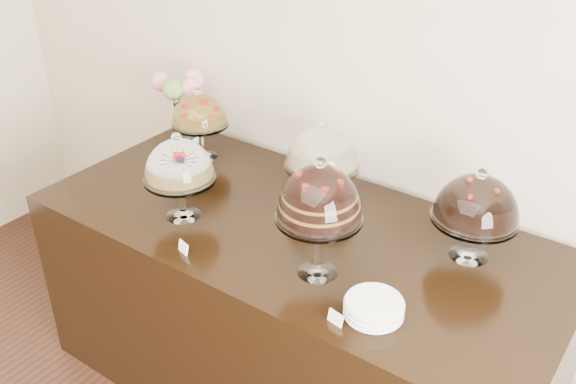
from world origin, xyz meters
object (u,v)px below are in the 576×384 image
Objects in this scene: cake_stand_sugar_sponge at (179,165)px; plate_stack at (374,308)px; display_counter at (295,311)px; cake_stand_dark_choco at (477,203)px; cake_stand_fruit_tart at (199,113)px; flower_vase at (182,99)px; cake_stand_cheesecake at (323,151)px; cake_stand_choco_layer at (319,198)px.

cake_stand_sugar_sponge is 1.94× the size of plate_stack.
cake_stand_dark_choco is (0.66, 0.21, 0.68)m from display_counter.
cake_stand_dark_choco is (1.08, 0.42, -0.01)m from cake_stand_sugar_sponge.
display_counter is 6.11× the size of cake_stand_fruit_tart.
flower_vase is (-0.18, 0.08, 0.00)m from cake_stand_fruit_tart.
flower_vase is at bearing 175.47° from cake_stand_cheesecake.
cake_stand_sugar_sponge is 0.60m from cake_stand_cheesecake.
cake_stand_sugar_sponge is 1.04× the size of cake_stand_cheesecake.
cake_stand_fruit_tart is at bearing 154.83° from cake_stand_choco_layer.
cake_stand_fruit_tart is at bearing 123.94° from cake_stand_sugar_sponge.
cake_stand_fruit_tart is at bearing -22.69° from flower_vase.
cake_stand_choco_layer is at bearing -24.78° from flower_vase.
display_counter is 4.69× the size of cake_stand_choco_layer.
cake_stand_choco_layer reaches higher than cake_stand_fruit_tart.
cake_stand_choco_layer reaches higher than display_counter.
display_counter is at bearing -18.80° from cake_stand_fruit_tart.
display_counter is 0.78m from plate_stack.
display_counter is 6.05× the size of cake_stand_cheesecake.
cake_stand_dark_choco is at bearing 17.75° from display_counter.
plate_stack is at bearing -17.67° from cake_stand_choco_layer.
flower_vase reaches higher than display_counter.
cake_stand_choco_layer reaches higher than cake_stand_cheesecake.
cake_stand_cheesecake is at bearing 50.13° from cake_stand_sugar_sponge.
display_counter is 1.19m from flower_vase.
flower_vase is at bearing 155.22° from cake_stand_choco_layer.
cake_stand_sugar_sponge is at bearing -154.10° from display_counter.
cake_stand_dark_choco is 0.56m from plate_stack.
cake_stand_choco_layer is at bearing -0.37° from cake_stand_sugar_sponge.
display_counter is at bearing 150.37° from plate_stack.
cake_stand_dark_choco is at bearing -3.84° from cake_stand_cheesecake.
cake_stand_choco_layer is at bearing -134.10° from cake_stand_dark_choco.
cake_stand_cheesecake is (-0.29, 0.47, -0.09)m from cake_stand_choco_layer.
cake_stand_fruit_tart is (-0.98, 0.46, -0.09)m from cake_stand_choco_layer.
plate_stack is at bearing -44.45° from cake_stand_cheesecake.
flower_vase is at bearing 175.77° from cake_stand_dark_choco.
flower_vase is (-0.88, 0.07, 0.01)m from cake_stand_cheesecake.
cake_stand_sugar_sponge is 0.73m from flower_vase.
cake_stand_cheesecake reaches higher than cake_stand_fruit_tart.
cake_stand_cheesecake is at bearing 121.49° from cake_stand_choco_layer.
flower_vase reaches higher than cake_stand_fruit_tart.
cake_stand_sugar_sponge reaches higher than plate_stack.
flower_vase is (-1.17, 0.54, -0.08)m from cake_stand_choco_layer.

